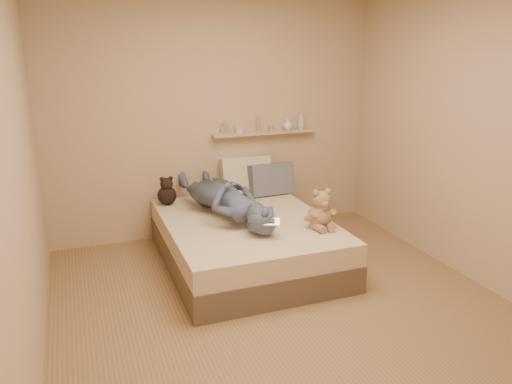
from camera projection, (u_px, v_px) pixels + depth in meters
name	position (u px, v px, depth m)	size (l,w,h in m)	color
room	(287.00, 150.00, 3.65)	(3.80, 3.80, 3.80)	olive
bed	(246.00, 242.00, 4.79)	(1.50, 1.90, 0.45)	brown
game_console	(269.00, 222.00, 4.21)	(0.19, 0.14, 0.06)	#BABDC2
teddy_bear	(321.00, 212.00, 4.47)	(0.30, 0.29, 0.37)	#9E7D57
dark_plush	(167.00, 192.00, 5.13)	(0.20, 0.20, 0.30)	black
pillow_cream	(246.00, 175.00, 5.52)	(0.55, 0.16, 0.40)	beige
pillow_grey	(272.00, 179.00, 5.48)	(0.50, 0.14, 0.34)	slate
person	(226.00, 198.00, 4.79)	(0.55, 1.50, 0.36)	#474C6F
wall_shelf	(265.00, 133.00, 5.54)	(1.20, 0.12, 0.03)	tan
shelf_bottles	(275.00, 124.00, 5.56)	(1.00, 0.15, 0.21)	silver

